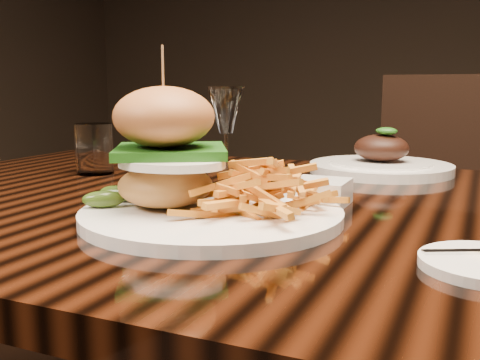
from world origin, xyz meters
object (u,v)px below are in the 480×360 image
at_px(dining_table, 328,258).
at_px(far_dish, 381,164).
at_px(burger_plate, 204,176).
at_px(chair_far, 449,221).
at_px(wine_glass, 226,114).

xyz_separation_m(dining_table, far_dish, (0.01, 0.34, 0.09)).
xyz_separation_m(dining_table, burger_plate, (-0.13, -0.15, 0.13)).
distance_m(burger_plate, far_dish, 0.51).
bearing_deg(burger_plate, chair_far, 59.80).
bearing_deg(far_dish, burger_plate, -105.91).
bearing_deg(wine_glass, burger_plate, -71.61).
bearing_deg(far_dish, wine_glass, -130.30).
distance_m(wine_glass, far_dish, 0.35).
bearing_deg(far_dish, dining_table, -92.09).
bearing_deg(burger_plate, dining_table, 32.14).
relative_size(far_dish, chair_far, 0.29).
bearing_deg(burger_plate, wine_glass, 91.51).
bearing_deg(chair_far, far_dish, -96.17).
xyz_separation_m(burger_plate, chair_far, (0.25, 1.04, -0.27)).
relative_size(wine_glass, far_dish, 0.61).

